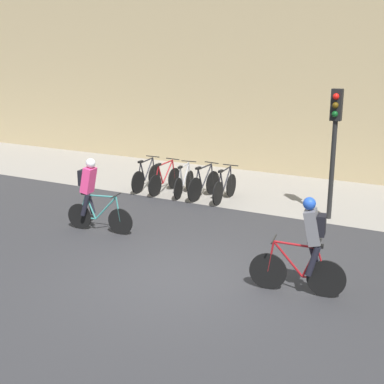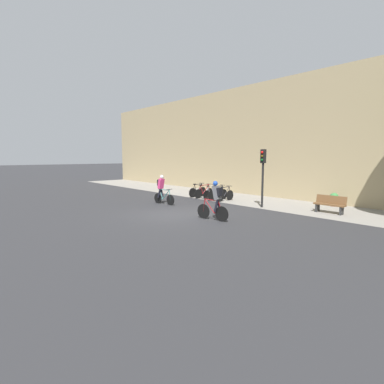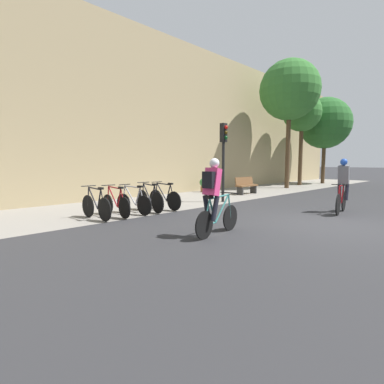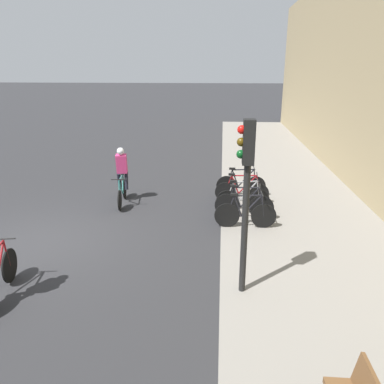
{
  "view_description": "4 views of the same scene",
  "coord_description": "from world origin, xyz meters",
  "px_view_note": "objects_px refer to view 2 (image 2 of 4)",
  "views": [
    {
      "loc": [
        4.55,
        -8.12,
        4.25
      ],
      "look_at": [
        -0.66,
        1.77,
        1.17
      ],
      "focal_mm": 50.0,
      "sensor_mm": 36.0,
      "label": 1
    },
    {
      "loc": [
        11.49,
        -9.06,
        2.86
      ],
      "look_at": [
        -0.57,
        1.58,
        0.94
      ],
      "focal_mm": 28.0,
      "sensor_mm": 36.0,
      "label": 2
    },
    {
      "loc": [
        -8.17,
        -2.91,
        1.66
      ],
      "look_at": [
        -1.55,
        3.63,
        0.73
      ],
      "focal_mm": 28.0,
      "sensor_mm": 36.0,
      "label": 3
    },
    {
      "loc": [
        7.87,
        4.47,
        4.06
      ],
      "look_at": [
        -1.83,
        3.69,
        0.81
      ],
      "focal_mm": 35.0,
      "sensor_mm": 36.0,
      "label": 4
    }
  ],
  "objects_px": {
    "bench": "(330,204)",
    "cyclist_grey": "(216,200)",
    "parked_bike_1": "(204,192)",
    "parked_bike_2": "(211,193)",
    "parked_bike_4": "(225,195)",
    "traffic_light_pole": "(263,167)",
    "cyclist_pink": "(162,188)",
    "potted_plant": "(334,199)",
    "parked_bike_0": "(198,191)",
    "parked_bike_3": "(218,194)"
  },
  "relations": [
    {
      "from": "bench",
      "to": "cyclist_grey",
      "type": "bearing_deg",
      "value": -115.13
    },
    {
      "from": "parked_bike_1",
      "to": "parked_bike_2",
      "type": "distance_m",
      "value": 0.65
    },
    {
      "from": "parked_bike_4",
      "to": "traffic_light_pole",
      "type": "height_order",
      "value": "traffic_light_pole"
    },
    {
      "from": "cyclist_pink",
      "to": "traffic_light_pole",
      "type": "height_order",
      "value": "traffic_light_pole"
    },
    {
      "from": "cyclist_grey",
      "to": "potted_plant",
      "type": "relative_size",
      "value": 2.28
    },
    {
      "from": "parked_bike_0",
      "to": "parked_bike_1",
      "type": "distance_m",
      "value": 0.65
    },
    {
      "from": "parked_bike_0",
      "to": "potted_plant",
      "type": "height_order",
      "value": "parked_bike_0"
    },
    {
      "from": "parked_bike_2",
      "to": "parked_bike_4",
      "type": "distance_m",
      "value": 1.3
    },
    {
      "from": "parked_bike_3",
      "to": "bench",
      "type": "distance_m",
      "value": 7.02
    },
    {
      "from": "parked_bike_1",
      "to": "parked_bike_0",
      "type": "bearing_deg",
      "value": 179.86
    },
    {
      "from": "parked_bike_2",
      "to": "bench",
      "type": "height_order",
      "value": "parked_bike_2"
    },
    {
      "from": "parked_bike_4",
      "to": "cyclist_grey",
      "type": "bearing_deg",
      "value": -51.77
    },
    {
      "from": "parked_bike_3",
      "to": "traffic_light_pole",
      "type": "bearing_deg",
      "value": -3.56
    },
    {
      "from": "parked_bike_1",
      "to": "cyclist_grey",
      "type": "bearing_deg",
      "value": -39.68
    },
    {
      "from": "cyclist_grey",
      "to": "parked_bike_3",
      "type": "height_order",
      "value": "cyclist_grey"
    },
    {
      "from": "parked_bike_3",
      "to": "potted_plant",
      "type": "bearing_deg",
      "value": 27.22
    },
    {
      "from": "parked_bike_2",
      "to": "parked_bike_3",
      "type": "bearing_deg",
      "value": 0.1
    },
    {
      "from": "traffic_light_pole",
      "to": "bench",
      "type": "bearing_deg",
      "value": 18.64
    },
    {
      "from": "parked_bike_3",
      "to": "parked_bike_1",
      "type": "bearing_deg",
      "value": -179.92
    },
    {
      "from": "cyclist_pink",
      "to": "parked_bike_0",
      "type": "xyz_separation_m",
      "value": [
        -0.88,
        3.74,
        -0.54
      ]
    },
    {
      "from": "cyclist_grey",
      "to": "parked_bike_2",
      "type": "height_order",
      "value": "cyclist_grey"
    },
    {
      "from": "cyclist_pink",
      "to": "parked_bike_4",
      "type": "relative_size",
      "value": 1.07
    },
    {
      "from": "parked_bike_4",
      "to": "bench",
      "type": "bearing_deg",
      "value": 8.02
    },
    {
      "from": "parked_bike_1",
      "to": "parked_bike_4",
      "type": "distance_m",
      "value": 1.95
    },
    {
      "from": "parked_bike_0",
      "to": "parked_bike_1",
      "type": "xyz_separation_m",
      "value": [
        0.65,
        -0.0,
        -0.01
      ]
    },
    {
      "from": "cyclist_pink",
      "to": "parked_bike_3",
      "type": "distance_m",
      "value": 3.93
    },
    {
      "from": "cyclist_pink",
      "to": "traffic_light_pole",
      "type": "xyz_separation_m",
      "value": [
        4.72,
        3.51,
        1.32
      ]
    },
    {
      "from": "cyclist_pink",
      "to": "parked_bike_4",
      "type": "height_order",
      "value": "cyclist_pink"
    },
    {
      "from": "traffic_light_pole",
      "to": "potted_plant",
      "type": "distance_m",
      "value": 4.62
    },
    {
      "from": "parked_bike_1",
      "to": "potted_plant",
      "type": "distance_m",
      "value": 8.13
    },
    {
      "from": "traffic_light_pole",
      "to": "parked_bike_3",
      "type": "bearing_deg",
      "value": 176.44
    },
    {
      "from": "cyclist_pink",
      "to": "parked_bike_1",
      "type": "xyz_separation_m",
      "value": [
        -0.23,
        3.74,
        -0.55
      ]
    },
    {
      "from": "cyclist_grey",
      "to": "parked_bike_2",
      "type": "relative_size",
      "value": 1.12
    },
    {
      "from": "cyclist_pink",
      "to": "parked_bike_2",
      "type": "relative_size",
      "value": 1.11
    },
    {
      "from": "parked_bike_3",
      "to": "bench",
      "type": "height_order",
      "value": "parked_bike_3"
    },
    {
      "from": "parked_bike_3",
      "to": "bench",
      "type": "relative_size",
      "value": 1.09
    },
    {
      "from": "parked_bike_0",
      "to": "bench",
      "type": "height_order",
      "value": "parked_bike_0"
    },
    {
      "from": "bench",
      "to": "potted_plant",
      "type": "xyz_separation_m",
      "value": [
        -0.78,
        2.29,
        -0.03
      ]
    },
    {
      "from": "parked_bike_2",
      "to": "cyclist_grey",
      "type": "bearing_deg",
      "value": -43.18
    },
    {
      "from": "parked_bike_1",
      "to": "traffic_light_pole",
      "type": "xyz_separation_m",
      "value": [
        4.96,
        -0.23,
        1.87
      ]
    },
    {
      "from": "cyclist_grey",
      "to": "bench",
      "type": "bearing_deg",
      "value": 64.87
    },
    {
      "from": "parked_bike_1",
      "to": "traffic_light_pole",
      "type": "relative_size",
      "value": 0.52
    },
    {
      "from": "parked_bike_4",
      "to": "potted_plant",
      "type": "distance_m",
      "value": 6.38
    },
    {
      "from": "parked_bike_4",
      "to": "traffic_light_pole",
      "type": "bearing_deg",
      "value": -4.32
    },
    {
      "from": "parked_bike_1",
      "to": "traffic_light_pole",
      "type": "distance_m",
      "value": 5.3
    },
    {
      "from": "parked_bike_4",
      "to": "parked_bike_3",
      "type": "bearing_deg",
      "value": 179.96
    },
    {
      "from": "cyclist_grey",
      "to": "traffic_light_pole",
      "type": "distance_m",
      "value": 4.7
    },
    {
      "from": "parked_bike_4",
      "to": "potted_plant",
      "type": "xyz_separation_m",
      "value": [
        5.53,
        3.18,
        0.04
      ]
    },
    {
      "from": "cyclist_grey",
      "to": "parked_bike_3",
      "type": "relative_size",
      "value": 1.08
    },
    {
      "from": "cyclist_grey",
      "to": "parked_bike_1",
      "type": "height_order",
      "value": "cyclist_grey"
    }
  ]
}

